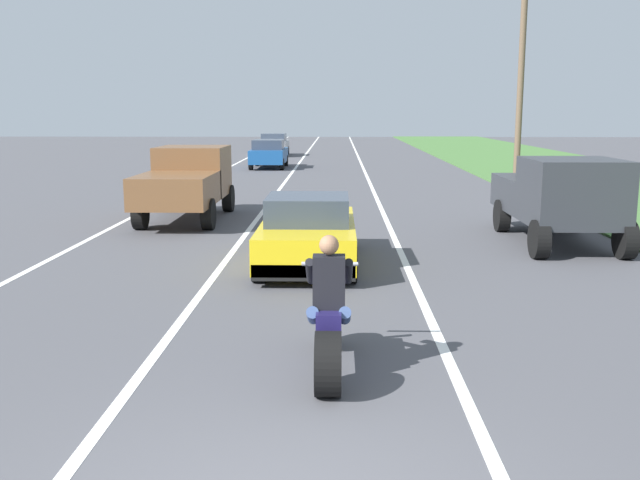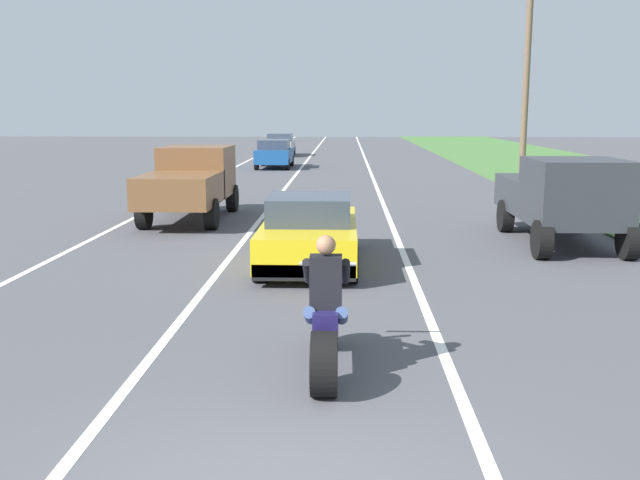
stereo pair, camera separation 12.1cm
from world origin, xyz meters
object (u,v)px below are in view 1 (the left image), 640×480
pickup_truck_right_shoulder_dark_grey (558,195)px  distant_car_further_ahead (274,144)px  distant_car_far_ahead (269,153)px  pickup_truck_left_lane_brown (187,180)px  motorcycle_with_rider (329,325)px  sports_car_yellow (308,232)px

pickup_truck_right_shoulder_dark_grey → distant_car_further_ahead: 33.53m
distant_car_far_ahead → pickup_truck_left_lane_brown: bearing=-91.5°
distant_car_far_ahead → distant_car_further_ahead: bearing=93.6°
motorcycle_with_rider → distant_car_further_ahead: (-4.22, 40.55, 0.18)m
distant_car_further_ahead → motorcycle_with_rider: bearing=-84.1°
motorcycle_with_rider → sports_car_yellow: bearing=94.6°
distant_car_far_ahead → sports_car_yellow: bearing=-82.7°
motorcycle_with_rider → sports_car_yellow: motorcycle_with_rider is taller
sports_car_yellow → pickup_truck_right_shoulder_dark_grey: size_ratio=0.90×
distant_car_far_ahead → distant_car_further_ahead: same height
motorcycle_with_rider → pickup_truck_left_lane_brown: bearing=109.2°
pickup_truck_left_lane_brown → pickup_truck_right_shoulder_dark_grey: same height
pickup_truck_right_shoulder_dark_grey → distant_car_far_ahead: pickup_truck_right_shoulder_dark_grey is taller
sports_car_yellow → pickup_truck_left_lane_brown: (-3.58, 5.67, 0.48)m
motorcycle_with_rider → sports_car_yellow: (-0.48, 5.97, 0.04)m
sports_car_yellow → pickup_truck_left_lane_brown: 6.72m
pickup_truck_left_lane_brown → distant_car_further_ahead: (-0.16, 28.91, -0.33)m
pickup_truck_left_lane_brown → sports_car_yellow: bearing=-57.8°
sports_car_yellow → pickup_truck_left_lane_brown: pickup_truck_left_lane_brown is taller
sports_car_yellow → distant_car_far_ahead: 24.22m
pickup_truck_left_lane_brown → distant_car_further_ahead: size_ratio=1.20×
motorcycle_with_rider → sports_car_yellow: size_ratio=0.51×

